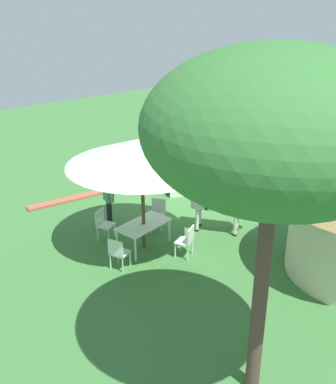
# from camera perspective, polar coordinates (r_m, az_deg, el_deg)

# --- Properties ---
(ground_plane) EXTENTS (36.00, 36.00, 0.00)m
(ground_plane) POSITION_cam_1_polar(r_m,az_deg,el_deg) (15.28, 1.38, -2.14)
(ground_plane) COLOR #3B7137
(shade_umbrella) EXTENTS (4.02, 4.02, 3.21)m
(shade_umbrella) POSITION_cam_1_polar(r_m,az_deg,el_deg) (11.92, -3.30, 5.07)
(shade_umbrella) COLOR brown
(shade_umbrella) RESTS_ON ground_plane
(patio_dining_table) EXTENTS (1.67, 1.10, 0.74)m
(patio_dining_table) POSITION_cam_1_polar(r_m,az_deg,el_deg) (12.77, -3.08, -4.29)
(patio_dining_table) COLOR silver
(patio_dining_table) RESTS_ON ground_plane
(patio_chair_near_lawn) EXTENTS (0.60, 0.60, 0.90)m
(patio_chair_near_lawn) POSITION_cam_1_polar(r_m,az_deg,el_deg) (13.94, -1.29, -2.41)
(patio_chair_near_lawn) COLOR silver
(patio_chair_near_lawn) RESTS_ON ground_plane
(patio_chair_west_end) EXTENTS (0.59, 0.58, 0.90)m
(patio_chair_west_end) POSITION_cam_1_polar(r_m,az_deg,el_deg) (13.40, -8.11, -3.78)
(patio_chair_west_end) COLOR silver
(patio_chair_west_end) RESTS_ON ground_plane
(patio_chair_near_hut) EXTENTS (0.56, 0.57, 0.90)m
(patio_chair_near_hut) POSITION_cam_1_polar(r_m,az_deg,el_deg) (11.88, -6.28, -7.45)
(patio_chair_near_hut) COLOR white
(patio_chair_near_hut) RESTS_ON ground_plane
(patio_chair_east_end) EXTENTS (0.58, 0.58, 0.90)m
(patio_chair_east_end) POSITION_cam_1_polar(r_m,az_deg,el_deg) (12.38, 2.39, -5.97)
(patio_chair_east_end) COLOR white
(patio_chair_east_end) RESTS_ON ground_plane
(guest_beside_umbrella) EXTENTS (0.26, 0.56, 1.56)m
(guest_beside_umbrella) POSITION_cam_1_polar(r_m,az_deg,el_deg) (14.06, -7.47, -0.52)
(guest_beside_umbrella) COLOR black
(guest_beside_umbrella) RESTS_ON ground_plane
(standing_watcher) EXTENTS (0.32, 0.57, 1.64)m
(standing_watcher) POSITION_cam_1_polar(r_m,az_deg,el_deg) (18.56, 4.89, 5.75)
(standing_watcher) COLOR #212529
(standing_watcher) RESTS_ON ground_plane
(striped_lounge_chair) EXTENTS (0.94, 0.76, 0.60)m
(striped_lounge_chair) POSITION_cam_1_polar(r_m,az_deg,el_deg) (16.35, 1.09, 0.59)
(striped_lounge_chair) COLOR teal
(striped_lounge_chair) RESTS_ON ground_plane
(zebra_nearest_camera) EXTENTS (2.28, 1.03, 1.58)m
(zebra_nearest_camera) POSITION_cam_1_polar(r_m,az_deg,el_deg) (15.58, 16.74, 1.52)
(zebra_nearest_camera) COLOR silver
(zebra_nearest_camera) RESTS_ON ground_plane
(zebra_by_umbrella) EXTENTS (1.35, 1.99, 1.51)m
(zebra_by_umbrella) POSITION_cam_1_polar(r_m,az_deg,el_deg) (17.06, 7.69, 3.95)
(zebra_by_umbrella) COLOR silver
(zebra_by_umbrella) RESTS_ON ground_plane
(zebra_toward_hut) EXTENTS (1.54, 1.88, 1.55)m
(zebra_toward_hut) POSITION_cam_1_polar(r_m,az_deg,el_deg) (13.57, 6.51, -1.02)
(zebra_toward_hut) COLOR silver
(zebra_toward_hut) RESTS_ON ground_plane
(acacia_tree_right_background) EXTENTS (3.92, 3.92, 6.05)m
(acacia_tree_right_background) POSITION_cam_1_polar(r_m,az_deg,el_deg) (6.68, 13.42, 7.73)
(acacia_tree_right_background) COLOR #4F3731
(acacia_tree_right_background) RESTS_ON ground_plane
(brick_patio_kerb) EXTENTS (2.82, 0.65, 0.08)m
(brick_patio_kerb) POSITION_cam_1_polar(r_m,az_deg,el_deg) (16.25, -12.53, -0.96)
(brick_patio_kerb) COLOR #A2553C
(brick_patio_kerb) RESTS_ON ground_plane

